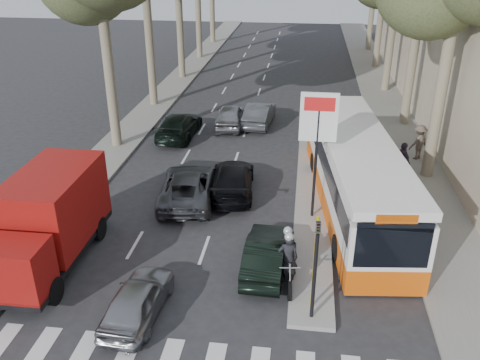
# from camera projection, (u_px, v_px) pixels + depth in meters

# --- Properties ---
(ground) EXTENTS (120.00, 120.00, 0.00)m
(ground) POSITION_uv_depth(u_px,v_px,m) (218.00, 283.00, 17.90)
(ground) COLOR #28282B
(ground) RESTS_ON ground
(sidewalk_right) EXTENTS (3.20, 70.00, 0.12)m
(sidewalk_right) POSITION_uv_depth(u_px,v_px,m) (382.00, 94.00, 39.21)
(sidewalk_right) COLOR gray
(sidewalk_right) RESTS_ON ground
(median_left) EXTENTS (2.40, 64.00, 0.12)m
(median_left) POSITION_uv_depth(u_px,v_px,m) (181.00, 77.00, 43.82)
(median_left) COLOR gray
(median_left) RESTS_ON ground
(traffic_island) EXTENTS (1.50, 26.00, 0.16)m
(traffic_island) POSITION_uv_depth(u_px,v_px,m) (312.00, 162.00, 27.31)
(traffic_island) COLOR gray
(traffic_island) RESTS_ON ground
(billboard) EXTENTS (1.50, 12.10, 5.60)m
(billboard) POSITION_uv_depth(u_px,v_px,m) (317.00, 139.00, 20.38)
(billboard) COLOR yellow
(billboard) RESTS_ON ground
(traffic_light_island) EXTENTS (0.16, 0.41, 3.60)m
(traffic_light_island) POSITION_uv_depth(u_px,v_px,m) (316.00, 255.00, 15.10)
(traffic_light_island) COLOR black
(traffic_light_island) RESTS_ON ground
(silver_hatchback) EXTENTS (1.73, 3.83, 1.28)m
(silver_hatchback) POSITION_uv_depth(u_px,v_px,m) (137.00, 300.00, 16.10)
(silver_hatchback) COLOR gray
(silver_hatchback) RESTS_ON ground
(dark_hatchback) EXTENTS (1.52, 4.06, 1.32)m
(dark_hatchback) POSITION_uv_depth(u_px,v_px,m) (266.00, 253.00, 18.41)
(dark_hatchback) COLOR black
(dark_hatchback) RESTS_ON ground
(queue_car_a) EXTENTS (2.90, 5.30, 1.41)m
(queue_car_a) POSITION_uv_depth(u_px,v_px,m) (188.00, 186.00, 23.24)
(queue_car_a) COLOR #45474C
(queue_car_a) RESTS_ON ground
(queue_car_b) EXTENTS (2.37, 4.97, 1.40)m
(queue_car_b) POSITION_uv_depth(u_px,v_px,m) (233.00, 179.00, 23.91)
(queue_car_b) COLOR black
(queue_car_b) RESTS_ON ground
(queue_car_c) EXTENTS (1.94, 4.34, 1.45)m
(queue_car_c) POSITION_uv_depth(u_px,v_px,m) (230.00, 116.00, 32.31)
(queue_car_c) COLOR gray
(queue_car_c) RESTS_ON ground
(queue_car_d) EXTENTS (1.87, 4.49, 1.44)m
(queue_car_d) POSITION_uv_depth(u_px,v_px,m) (259.00, 114.00, 32.62)
(queue_car_d) COLOR #4D5055
(queue_car_d) RESTS_ON ground
(queue_car_e) EXTENTS (2.18, 4.98, 1.43)m
(queue_car_e) POSITION_uv_depth(u_px,v_px,m) (179.00, 126.00, 30.64)
(queue_car_e) COLOR black
(queue_car_e) RESTS_ON ground
(red_truck) EXTENTS (2.46, 6.35, 3.38)m
(red_truck) POSITION_uv_depth(u_px,v_px,m) (49.00, 219.00, 18.37)
(red_truck) COLOR black
(red_truck) RESTS_ON ground
(city_bus) EXTENTS (4.15, 12.96, 3.36)m
(city_bus) POSITION_uv_depth(u_px,v_px,m) (355.00, 172.00, 22.08)
(city_bus) COLOR #E5570C
(city_bus) RESTS_ON ground
(motorcycle) EXTENTS (0.98, 2.45, 2.09)m
(motorcycle) POSITION_uv_depth(u_px,v_px,m) (287.00, 257.00, 17.70)
(motorcycle) COLOR black
(motorcycle) RESTS_ON ground
(pedestrian_near) EXTENTS (1.01, 1.23, 1.89)m
(pedestrian_near) POSITION_uv_depth(u_px,v_px,m) (402.00, 161.00, 24.98)
(pedestrian_near) COLOR #3B2D43
(pedestrian_near) RESTS_ON sidewalk_right
(pedestrian_far) EXTENTS (1.31, 1.18, 1.91)m
(pedestrian_far) POSITION_uv_depth(u_px,v_px,m) (419.00, 142.00, 27.22)
(pedestrian_far) COLOR brown
(pedestrian_far) RESTS_ON sidewalk_right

